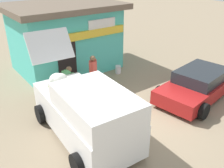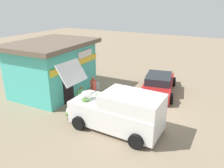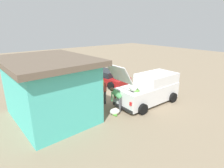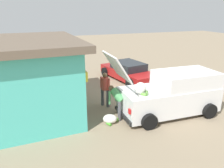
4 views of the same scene
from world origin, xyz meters
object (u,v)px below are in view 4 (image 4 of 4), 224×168
at_px(unloaded_banana_pile, 110,119).
at_px(paint_bucket, 75,91).
at_px(delivery_van, 172,94).
at_px(parked_sedan, 128,71).
at_px(vendor_standing, 105,87).
at_px(customer_bending, 118,99).
at_px(storefront_bar, 31,77).

distance_m(unloaded_banana_pile, paint_bucket, 3.86).
bearing_deg(delivery_van, parked_sedan, -2.68).
relative_size(vendor_standing, customer_bending, 1.19).
bearing_deg(parked_sedan, vendor_standing, 141.50).
relative_size(storefront_bar, vendor_standing, 3.37).
bearing_deg(customer_bending, paint_bucket, 18.92).
distance_m(delivery_van, paint_bucket, 5.33).
bearing_deg(paint_bucket, customer_bending, -161.08).
height_order(parked_sedan, customer_bending, customer_bending).
height_order(delivery_van, vendor_standing, delivery_van).
relative_size(vendor_standing, paint_bucket, 4.03).
xyz_separation_m(storefront_bar, delivery_van, (-2.06, -5.83, -0.77)).
xyz_separation_m(storefront_bar, parked_sedan, (3.23, -6.08, -1.15)).
distance_m(storefront_bar, vendor_standing, 3.37).
height_order(parked_sedan, unloaded_banana_pile, parked_sedan).
height_order(storefront_bar, vendor_standing, storefront_bar).
xyz_separation_m(vendor_standing, customer_bending, (-1.36, -0.12, -0.10)).
bearing_deg(delivery_van, storefront_bar, 70.51).
bearing_deg(paint_bucket, delivery_van, -136.74).
xyz_separation_m(parked_sedan, customer_bending, (-4.89, 2.69, 0.31)).
height_order(storefront_bar, paint_bucket, storefront_bar).
xyz_separation_m(vendor_standing, paint_bucket, (2.07, 1.06, -0.77)).
height_order(parked_sedan, paint_bucket, parked_sedan).
distance_m(parked_sedan, vendor_standing, 4.52).
distance_m(delivery_van, customer_bending, 2.47).
xyz_separation_m(storefront_bar, customer_bending, (-1.66, -3.39, -0.84)).
xyz_separation_m(delivery_van, customer_bending, (0.41, 2.44, -0.07)).
bearing_deg(parked_sedan, storefront_bar, 118.01).
relative_size(customer_bending, unloaded_banana_pile, 1.66).
bearing_deg(customer_bending, parked_sedan, -28.80).
bearing_deg(parked_sedan, customer_bending, 151.20).
distance_m(parked_sedan, paint_bucket, 4.14).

